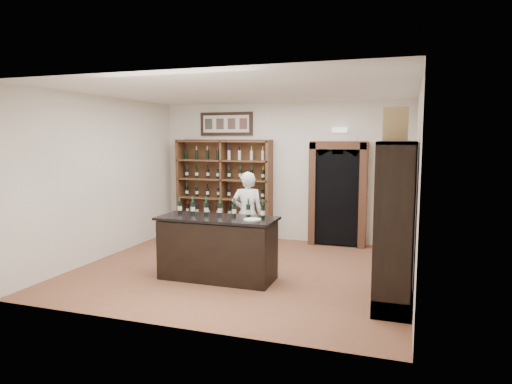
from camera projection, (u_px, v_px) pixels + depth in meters
floor at (243, 270)px, 7.79m from camera, size 5.50×5.50×0.00m
ceiling at (242, 91)px, 7.44m from camera, size 5.50×5.50×0.00m
wall_back at (282, 172)px, 9.97m from camera, size 5.50×0.04×3.00m
wall_left at (104, 178)px, 8.49m from camera, size 0.04×5.00×3.00m
wall_right at (416, 188)px, 6.74m from camera, size 0.04×5.00×3.00m
wine_shelf at (224, 189)px, 10.27m from camera, size 2.20×0.38×2.20m
framed_picture at (226, 124)px, 10.23m from camera, size 1.25×0.04×0.52m
arched_doorway at (338, 191)px, 9.45m from camera, size 1.17×0.35×2.17m
emergency_light at (340, 130)px, 9.39m from camera, size 0.30×0.10×0.10m
tasting_counter at (217, 249)px, 7.23m from camera, size 1.88×0.78×1.00m
counter_bottle_0 at (180, 207)px, 7.50m from camera, size 0.07×0.07×0.30m
counter_bottle_1 at (193, 208)px, 7.42m from camera, size 0.07×0.07×0.30m
counter_bottle_2 at (206, 209)px, 7.35m from camera, size 0.07×0.07×0.30m
counter_bottle_3 at (220, 209)px, 7.27m from camera, size 0.07×0.07×0.30m
counter_bottle_4 at (234, 210)px, 7.19m from camera, size 0.07×0.07×0.30m
counter_bottle_5 at (248, 211)px, 7.12m from camera, size 0.07×0.07×0.30m
counter_bottle_6 at (263, 212)px, 7.04m from camera, size 0.07×0.07×0.30m
side_cabinet at (397, 251)px, 6.05m from camera, size 0.48×1.20×2.20m
shopkeeper at (247, 214)px, 8.62m from camera, size 0.68×0.56×1.61m
plate at (252, 220)px, 6.89m from camera, size 0.26×0.26×0.02m
wine_crate at (396, 124)px, 5.91m from camera, size 0.32×0.14×0.44m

